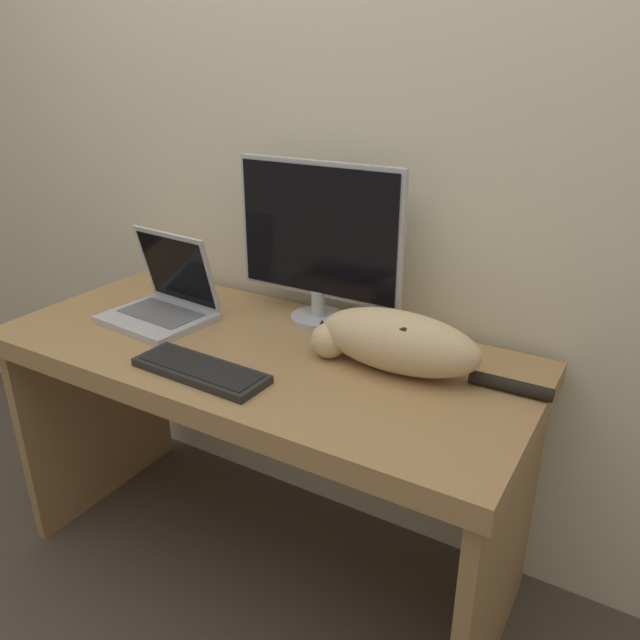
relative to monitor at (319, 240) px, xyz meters
name	(u,v)px	position (x,y,z in m)	size (l,w,h in m)	color
ground_plane	(199,636)	(-0.05, -0.56, -0.99)	(12.00, 12.00, 0.00)	#4C4238
wall_back	(330,118)	(-0.05, 0.15, 0.31)	(6.40, 0.06, 2.60)	beige
desk	(260,398)	(-0.05, -0.23, -0.40)	(1.47, 0.65, 0.74)	#A37A4C
monitor	(319,240)	(0.00, 0.00, 0.00)	(0.51, 0.16, 0.46)	#B2B2B7
laptop	(164,302)	(-0.41, -0.21, -0.20)	(0.31, 0.27, 0.25)	#B7B7BC
external_keyboard	(201,370)	(-0.08, -0.43, -0.24)	(0.36, 0.13, 0.02)	black
cat	(396,341)	(0.32, -0.16, -0.17)	(0.60, 0.17, 0.15)	#D1B284
small_toy	(432,334)	(0.34, 0.04, -0.22)	(0.04, 0.04, 0.04)	gold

